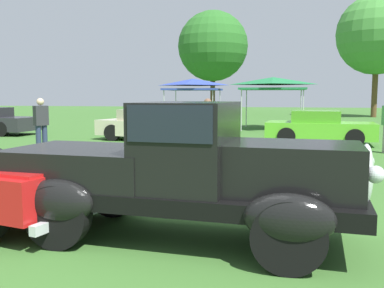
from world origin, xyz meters
name	(u,v)px	position (x,y,z in m)	size (l,w,h in m)	color
ground_plane	(184,233)	(0.00, 0.00, 0.00)	(120.00, 120.00, 0.00)	#386628
feature_pickup_truck	(182,170)	(0.02, -0.20, 0.87)	(4.56, 2.07, 1.70)	black
show_car_cream	(149,125)	(-3.93, 11.05, 0.60)	(4.45, 2.71, 1.22)	beige
show_car_lime	(319,128)	(2.51, 11.11, 0.60)	(3.92, 1.95, 1.22)	#60C62D
spectator_between_cars	(208,126)	(-0.88, 6.91, 0.91)	(0.34, 0.45, 1.69)	#7F7056
spectator_far_side	(41,124)	(-6.02, 6.76, 0.91)	(0.43, 0.47, 1.69)	#283351
canopy_tent_left_field	(193,84)	(-3.83, 19.15, 2.42)	(3.00, 3.00, 2.71)	#B7B7BC
canopy_tent_center_field	(273,83)	(0.67, 17.90, 2.42)	(3.31, 3.31, 2.71)	#B7B7BC
treeline_far_left	(213,46)	(-5.23, 34.90, 6.22)	(6.40, 6.40, 9.44)	#47331E
treeline_mid_left	(377,34)	(8.37, 32.23, 6.55)	(6.35, 6.35, 9.74)	brown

